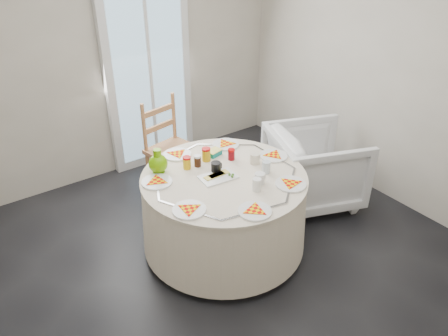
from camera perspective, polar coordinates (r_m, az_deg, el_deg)
floor at (r=3.77m, az=-0.06°, el=-12.43°), size 4.00×4.00×0.00m
wall_back at (r=4.71m, az=-14.81°, el=13.90°), size 4.00×0.02×2.60m
wall_right at (r=4.43m, az=21.92°, el=11.71°), size 0.02×4.00×2.60m
glass_door at (r=4.89m, az=-9.81°, el=11.97°), size 1.00×0.08×2.10m
table at (r=3.72m, az=-0.00°, el=-5.66°), size 1.38×1.38×0.70m
wooden_chair at (r=4.44m, az=-6.65°, el=2.06°), size 0.53×0.52×1.01m
armchair at (r=4.41m, az=11.72°, el=0.18°), size 1.02×1.05×0.85m
place_settings at (r=3.50m, az=-0.00°, el=-0.42°), size 1.73×1.73×0.02m
jar_cluster at (r=3.64m, az=-2.03°, el=1.79°), size 0.46×0.25×0.13m
butter_tub at (r=3.80m, az=-1.31°, el=2.47°), size 0.14×0.12×0.05m
green_pitcher at (r=3.54m, az=-8.68°, el=1.49°), size 0.19×0.19×0.20m
cheese_platter at (r=3.47m, az=-0.79°, el=-0.63°), size 0.31×0.21×0.04m
mugs_glasses at (r=3.54m, az=2.44°, el=0.67°), size 0.75×0.75×0.11m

